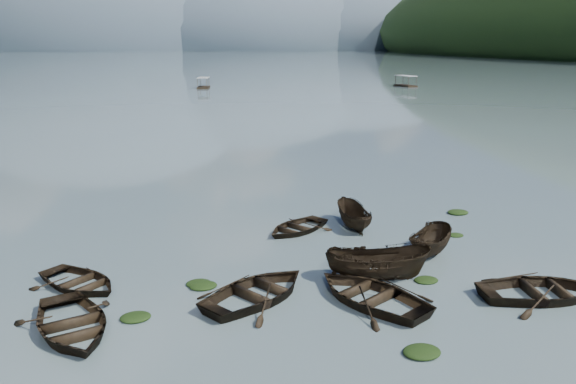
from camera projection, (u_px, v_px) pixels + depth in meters
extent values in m
plane|color=slate|center=(375.00, 336.00, 19.11)|extent=(2400.00, 2400.00, 0.00)
ellipsoid|color=#475666|center=(105.00, 49.00, 847.57)|extent=(520.00, 520.00, 340.00)
ellipsoid|color=#475666|center=(236.00, 49.00, 895.25)|extent=(520.00, 520.00, 260.00)
ellipsoid|color=#475666|center=(342.00, 49.00, 938.16)|extent=(520.00, 520.00, 220.00)
imported|color=black|center=(72.00, 332.00, 19.42)|extent=(4.69, 5.61, 1.00)
imported|color=black|center=(258.00, 299.00, 21.92)|extent=(6.08, 5.66, 1.03)
imported|color=black|center=(377.00, 279.00, 23.74)|extent=(4.71, 2.71, 1.71)
imported|color=black|center=(371.00, 302.00, 21.67)|extent=(5.50, 6.07, 1.03)
imported|color=black|center=(541.00, 298.00, 22.02)|extent=(5.42, 4.24, 1.02)
imported|color=black|center=(430.00, 255.00, 26.46)|extent=(3.84, 3.79, 1.52)
imported|color=black|center=(80.00, 287.00, 23.01)|extent=(4.89, 5.01, 0.85)
imported|color=black|center=(297.00, 231.00, 29.81)|extent=(4.86, 4.56, 0.82)
imported|color=black|center=(353.00, 227.00, 30.49)|extent=(1.63, 3.83, 1.45)
ellipsoid|color=black|center=(136.00, 319.00, 20.33)|extent=(1.12, 0.91, 0.24)
ellipsoid|color=black|center=(203.00, 287.00, 22.95)|extent=(1.14, 0.91, 0.25)
ellipsoid|color=black|center=(422.00, 354.00, 18.03)|extent=(1.26, 1.01, 0.27)
ellipsoid|color=black|center=(456.00, 236.00, 29.07)|extent=(0.82, 0.69, 0.18)
ellipsoid|color=black|center=(426.00, 281.00, 23.54)|extent=(1.04, 0.83, 0.22)
ellipsoid|color=black|center=(199.00, 285.00, 23.21)|extent=(1.05, 0.88, 0.22)
ellipsoid|color=black|center=(458.00, 214.00, 32.86)|extent=(1.26, 1.00, 0.27)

